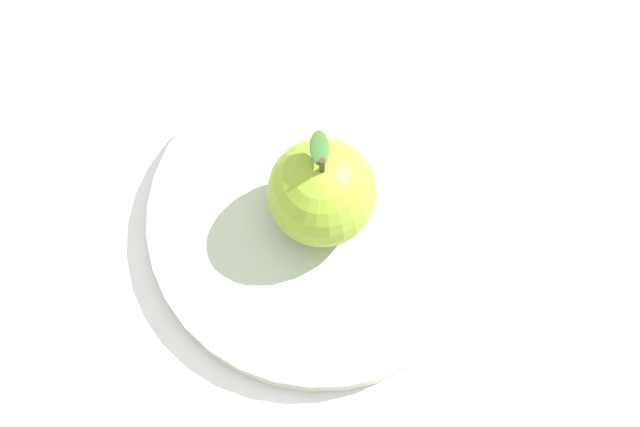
% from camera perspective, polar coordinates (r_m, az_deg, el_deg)
% --- Properties ---
extents(ground_plane, '(2.40, 2.40, 0.00)m').
position_cam_1_polar(ground_plane, '(0.64, 1.55, -2.06)').
color(ground_plane, silver).
extents(dinner_plate, '(0.23, 0.23, 0.02)m').
position_cam_1_polar(dinner_plate, '(0.64, 0.00, -0.29)').
color(dinner_plate, '#B2C6B2').
rests_on(dinner_plate, ground_plane).
extents(apple, '(0.07, 0.07, 0.08)m').
position_cam_1_polar(apple, '(0.60, 0.12, 1.29)').
color(apple, '#8CB22D').
rests_on(apple, dinner_plate).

